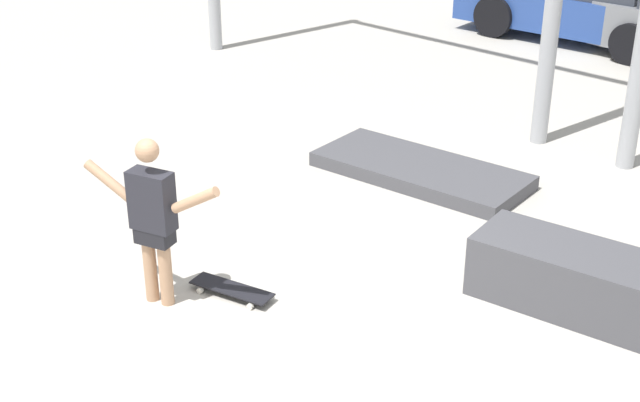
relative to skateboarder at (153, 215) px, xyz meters
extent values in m
plane|color=#B2ADA3|center=(0.99, 0.27, -0.82)|extent=(36.00, 36.00, 0.00)
cylinder|color=tan|center=(-0.07, -0.02, -0.47)|extent=(0.11, 0.11, 0.70)
cylinder|color=tan|center=(0.07, 0.02, -0.47)|extent=(0.11, 0.11, 0.70)
cube|color=black|center=(0.00, 0.00, -0.18)|extent=(0.35, 0.26, 0.15)
cube|color=#26262D|center=(0.00, 0.00, 0.13)|extent=(0.40, 0.28, 0.50)
sphere|color=tan|center=(0.00, 0.00, 0.56)|extent=(0.19, 0.19, 0.19)
cylinder|color=tan|center=(-0.41, -0.13, 0.22)|extent=(0.45, 0.21, 0.30)
cylinder|color=tan|center=(0.41, 0.13, 0.22)|extent=(0.45, 0.21, 0.30)
cube|color=black|center=(0.38, 0.48, -0.75)|extent=(0.79, 0.38, 0.01)
cylinder|color=silver|center=(0.60, 0.64, -0.79)|extent=(0.06, 0.04, 0.05)
cylinder|color=silver|center=(0.65, 0.43, -0.79)|extent=(0.06, 0.04, 0.05)
cylinder|color=silver|center=(0.10, 0.52, -0.79)|extent=(0.06, 0.04, 0.05)
cylinder|color=silver|center=(0.15, 0.31, -0.79)|extent=(0.06, 0.04, 0.05)
cube|color=#47474C|center=(2.76, 2.33, -0.55)|extent=(2.08, 0.94, 0.54)
cube|color=#47474C|center=(0.03, 3.59, -0.74)|extent=(2.45, 1.22, 0.16)
cube|color=#284793|center=(-1.41, 10.13, -0.32)|extent=(4.40, 2.02, 0.62)
cylinder|color=black|center=(-2.69, 9.19, -0.47)|extent=(0.71, 0.26, 0.70)
cylinder|color=black|center=(-0.26, 9.25, -0.50)|extent=(0.66, 0.28, 0.64)
camera|label=1|loc=(5.42, -3.79, 3.22)|focal=50.00mm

